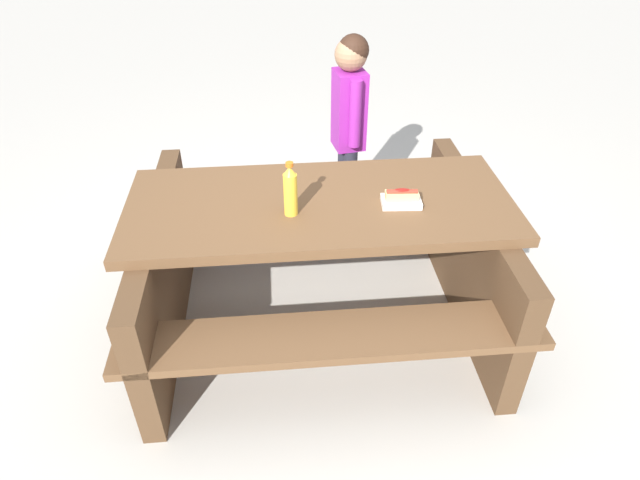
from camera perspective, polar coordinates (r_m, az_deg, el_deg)
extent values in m
plane|color=#B7B2A8|center=(3.01, 0.00, -8.12)|extent=(30.00, 30.00, 0.00)
cube|color=brown|center=(2.55, 0.00, 3.63)|extent=(1.87, 0.95, 0.05)
cube|color=brown|center=(3.18, -0.92, 4.52)|extent=(1.82, 0.48, 0.04)
cube|color=brown|center=(2.31, 1.29, -10.10)|extent=(1.82, 0.48, 0.04)
cube|color=#4D3520|center=(2.93, 15.36, -1.94)|extent=(0.25, 1.40, 0.70)
cube|color=#4D3520|center=(2.83, -15.98, -3.72)|extent=(0.25, 1.40, 0.70)
cylinder|color=yellow|center=(2.40, -3.10, 4.77)|extent=(0.06, 0.06, 0.20)
cone|color=yellow|center=(2.34, -3.19, 7.27)|extent=(0.05, 0.05, 0.04)
cylinder|color=orange|center=(2.33, -3.22, 7.89)|extent=(0.03, 0.03, 0.02)
cube|color=white|center=(2.53, 8.47, 3.98)|extent=(0.20, 0.14, 0.03)
cube|color=#D8B272|center=(2.52, 8.53, 4.61)|extent=(0.16, 0.08, 0.04)
cylinder|color=maroon|center=(2.51, 8.57, 4.96)|extent=(0.14, 0.05, 0.03)
ellipsoid|color=maroon|center=(2.50, 8.59, 5.20)|extent=(0.07, 0.04, 0.01)
cylinder|color=#262633|center=(3.55, 3.09, 5.27)|extent=(0.09, 0.09, 0.56)
cylinder|color=#262633|center=(3.65, 2.51, 6.24)|extent=(0.09, 0.09, 0.56)
cube|color=purple|center=(3.37, 3.06, 13.40)|extent=(0.18, 0.20, 0.47)
cylinder|color=purple|center=(3.26, 3.70, 13.00)|extent=(0.07, 0.07, 0.40)
cylinder|color=purple|center=(3.47, 2.48, 14.50)|extent=(0.07, 0.07, 0.40)
sphere|color=#997051|center=(3.26, 3.25, 18.78)|extent=(0.19, 0.19, 0.19)
sphere|color=#331E14|center=(3.25, 3.51, 19.19)|extent=(0.18, 0.18, 0.18)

